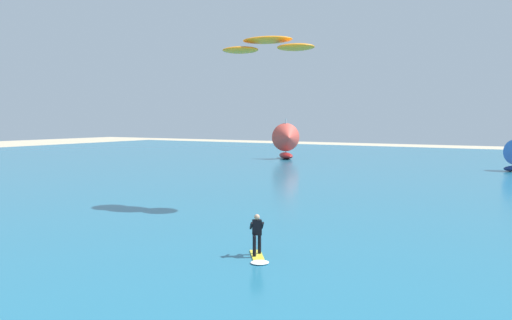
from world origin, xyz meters
The scene contains 4 objects.
ocean centered at (0.00, 51.52, 0.05)m, with size 160.00×90.00×0.10m, color #236B89.
kitesurfer centered at (1.82, 15.16, 0.70)m, with size 1.61×1.91×1.67m.
kite centered at (-2.81, 24.48, 9.93)m, with size 5.95×2.96×0.86m.
sailboat_anchored_offshore centered at (-17.46, 57.30, 2.67)m, with size 4.82×5.04×5.62m.
Camera 1 is at (10.46, -0.00, 5.41)m, focal length 32.12 mm.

